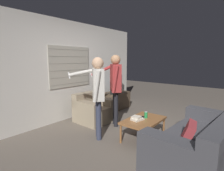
# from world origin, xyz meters

# --- Properties ---
(ground_plane) EXTENTS (16.00, 16.00, 0.00)m
(ground_plane) POSITION_xyz_m (0.00, 0.00, 0.00)
(ground_plane) COLOR #665B51
(wall_back) EXTENTS (5.20, 0.08, 2.55)m
(wall_back) POSITION_xyz_m (-0.00, 2.03, 1.28)
(wall_back) COLOR silver
(wall_back) RESTS_ON ground_plane
(couch_blue) EXTENTS (1.85, 1.04, 0.83)m
(couch_blue) POSITION_xyz_m (-0.27, -1.25, 0.33)
(couch_blue) COLOR #424247
(couch_blue) RESTS_ON ground_plane
(armchair_beige) EXTENTS (0.83, 0.81, 0.71)m
(armchair_beige) POSITION_xyz_m (0.16, 1.35, 0.30)
(armchair_beige) COLOR gray
(armchair_beige) RESTS_ON ground_plane
(coffee_table) EXTENTS (0.92, 0.58, 0.40)m
(coffee_table) POSITION_xyz_m (0.04, -0.15, 0.36)
(coffee_table) COLOR brown
(coffee_table) RESTS_ON ground_plane
(tv_stand) EXTENTS (0.82, 0.54, 0.52)m
(tv_stand) POSITION_xyz_m (1.47, 1.62, 0.26)
(tv_stand) COLOR #4C3D2D
(tv_stand) RESTS_ON ground_plane
(tv) EXTENTS (0.85, 0.55, 0.52)m
(tv) POSITION_xyz_m (1.47, 1.62, 0.78)
(tv) COLOR black
(tv) RESTS_ON tv_stand
(person_left_standing) EXTENTS (0.51, 0.82, 1.61)m
(person_left_standing) POSITION_xyz_m (-0.49, 0.58, 1.03)
(person_left_standing) COLOR #33384C
(person_left_standing) RESTS_ON ground_plane
(person_right_standing) EXTENTS (0.51, 0.82, 1.67)m
(person_right_standing) POSITION_xyz_m (0.27, 0.74, 1.07)
(person_right_standing) COLOR black
(person_right_standing) RESTS_ON ground_plane
(book_stack) EXTENTS (0.26, 0.21, 0.07)m
(book_stack) POSITION_xyz_m (-0.07, -0.07, 0.44)
(book_stack) COLOR beige
(book_stack) RESTS_ON coffee_table
(soda_can) EXTENTS (0.07, 0.07, 0.13)m
(soda_can) POSITION_xyz_m (0.15, -0.14, 0.47)
(soda_can) COLOR #238E47
(soda_can) RESTS_ON coffee_table
(spare_remote) EXTENTS (0.06, 0.14, 0.02)m
(spare_remote) POSITION_xyz_m (0.13, -0.05, 0.42)
(spare_remote) COLOR black
(spare_remote) RESTS_ON coffee_table
(floor_fan) EXTENTS (0.34, 0.20, 0.43)m
(floor_fan) POSITION_xyz_m (0.79, 1.40, 0.21)
(floor_fan) COLOR #A8A8AD
(floor_fan) RESTS_ON ground_plane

